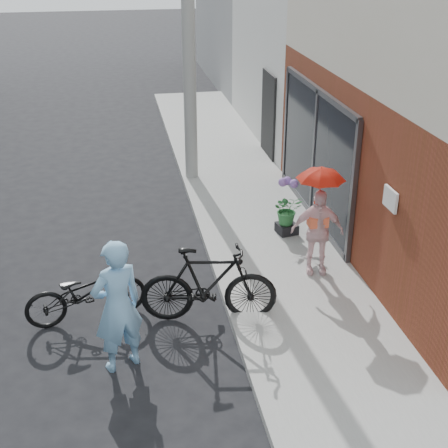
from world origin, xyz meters
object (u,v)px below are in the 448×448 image
object	(u,v)px
officer	(117,306)
planter	(287,228)
kimono_woman	(317,232)
utility_pole	(188,22)
bike_right	(209,285)
bike_left	(86,292)

from	to	relation	value
officer	planter	bearing A→B (deg)	-158.75
kimono_woman	planter	size ratio (longest dim) A/B	4.17
utility_pole	planter	xyz separation A→B (m)	(1.34, -3.24, -3.29)
officer	bike_right	xyz separation A→B (m)	(1.30, 0.86, -0.33)
officer	planter	world-z (taller)	officer
utility_pole	bike_right	xyz separation A→B (m)	(-0.50, -5.62, -2.90)
officer	kimono_woman	world-z (taller)	officer
utility_pole	kimono_woman	size ratio (longest dim) A/B	4.86
utility_pole	bike_left	size ratio (longest dim) A/B	3.97
utility_pole	bike_right	size ratio (longest dim) A/B	3.53
utility_pole	bike_left	bearing A→B (deg)	-113.15
bike_right	officer	bearing A→B (deg)	132.31
officer	planter	distance (m)	4.57
bike_left	planter	distance (m)	4.15
officer	planter	xyz separation A→B (m)	(3.15, 3.24, -0.71)
bike_left	planter	xyz separation A→B (m)	(3.60, 2.05, -0.25)
bike_right	kimono_woman	bearing A→B (deg)	-55.61
utility_pole	kimono_woman	distance (m)	5.59
utility_pole	kimono_woman	xyz separation A→B (m)	(1.41, -4.71, -2.66)
officer	bike_left	distance (m)	1.36
kimono_woman	planter	distance (m)	1.60
officer	kimono_woman	bearing A→B (deg)	-175.71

